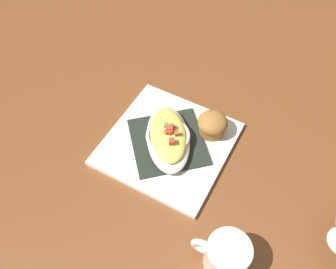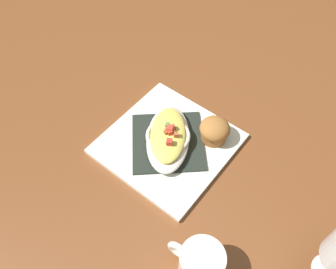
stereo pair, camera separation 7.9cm
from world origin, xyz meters
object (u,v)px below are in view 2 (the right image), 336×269
gratin_dish (168,136)px  muffin (215,130)px  coffee_mug (200,264)px  square_plate (168,143)px

gratin_dish → muffin: 0.11m
coffee_mug → square_plate: bearing=63.7°
gratin_dish → coffee_mug: bearing=-116.3°
muffin → gratin_dish: bearing=148.7°
square_plate → coffee_mug: size_ratio=2.55×
gratin_dish → muffin: bearing=-31.3°
square_plate → gratin_dish: gratin_dish is taller
square_plate → muffin: size_ratio=3.94×
square_plate → gratin_dish: bearing=-80.2°
gratin_dish → coffee_mug: coffee_mug is taller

